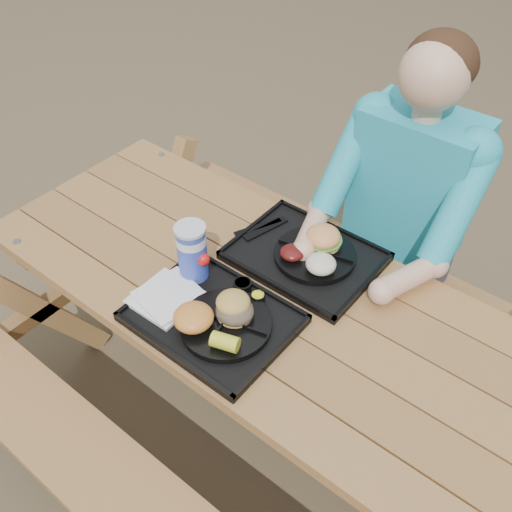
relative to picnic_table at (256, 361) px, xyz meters
The scene contains 18 objects.
ground 0.38m from the picnic_table, ahead, with size 60.00×60.00×0.00m, color #999999.
picnic_table is the anchor object (origin of this frame).
tray_near 0.43m from the picnic_table, 94.06° to the right, with size 0.45×0.35×0.02m, color black.
tray_far 0.43m from the picnic_table, 76.72° to the left, with size 0.45×0.35×0.02m, color black.
plate_near 0.45m from the picnic_table, 77.43° to the right, with size 0.26×0.26×0.02m, color black.
plate_far 0.46m from the picnic_table, 69.64° to the left, with size 0.26×0.26×0.02m, color black.
napkin_stack 0.49m from the picnic_table, 126.88° to the right, with size 0.18×0.18×0.02m, color silver.
soda_cup 0.52m from the picnic_table, 151.80° to the right, with size 0.09×0.09×0.18m, color #162EAB.
condiment_bbq 0.41m from the picnic_table, 103.66° to the right, with size 0.05×0.05×0.03m, color black.
condiment_mustard 0.41m from the picnic_table, 47.21° to the right, with size 0.04×0.04×0.03m, color yellow.
sandwich 0.50m from the picnic_table, 72.89° to the right, with size 0.10×0.10×0.11m, color #BA9041, non-canonical shape.
mac_cheese 0.51m from the picnic_table, 94.98° to the right, with size 0.11×0.11×0.06m, color #CF8736.
corn_cob 0.52m from the picnic_table, 68.95° to the right, with size 0.08×0.08×0.04m, color yellow, non-canonical shape.
cutlery_far 0.47m from the picnic_table, 121.30° to the left, with size 0.03×0.17×0.01m, color black.
burger 0.53m from the picnic_table, 73.42° to the left, with size 0.11×0.11×0.10m, color #E49050, non-canonical shape.
baked_beans 0.46m from the picnic_table, 78.09° to the left, with size 0.08×0.08×0.04m, color #541210.
potato_salad 0.48m from the picnic_table, 48.23° to the left, with size 0.09×0.09×0.05m, color beige.
diner 0.68m from the picnic_table, 72.80° to the left, with size 0.48×0.84×1.28m, color #1CB7C5, non-canonical shape.
Camera 1 is at (0.75, -0.94, 2.01)m, focal length 40.00 mm.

